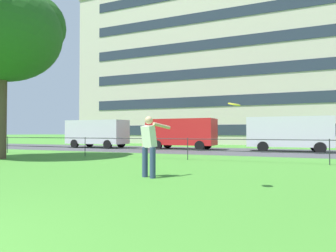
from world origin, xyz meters
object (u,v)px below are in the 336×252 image
at_px(panel_van_right, 181,132).
at_px(panel_van_far_left, 288,132).
at_px(frisbee, 234,104).
at_px(apartment_building_background, 237,68).
at_px(person_thrower, 149,144).
at_px(panel_van_left, 97,132).

xyz_separation_m(panel_van_right, panel_van_far_left, (7.27, -0.08, 0.00)).
relative_size(frisbee, panel_van_right, 0.07).
bearing_deg(apartment_building_background, person_thrower, -87.26).
bearing_deg(apartment_building_background, frisbee, -82.53).
bearing_deg(person_thrower, apartment_building_background, 92.74).
height_order(person_thrower, panel_van_far_left, panel_van_far_left).
relative_size(frisbee, apartment_building_background, 0.01).
bearing_deg(apartment_building_background, panel_van_far_left, -71.21).
distance_m(person_thrower, frisbee, 2.76).
relative_size(panel_van_left, apartment_building_background, 0.13).
xyz_separation_m(frisbee, apartment_building_background, (-3.79, 28.91, 7.35)).
bearing_deg(panel_van_left, panel_van_right, 3.16).
height_order(panel_van_far_left, apartment_building_background, apartment_building_background).
bearing_deg(frisbee, panel_van_left, 134.45).
bearing_deg(person_thrower, frisbee, -19.62).
distance_m(panel_van_left, panel_van_right, 7.14).
relative_size(panel_van_right, panel_van_far_left, 1.01).
bearing_deg(panel_van_right, apartment_building_background, 82.48).
distance_m(panel_van_far_left, apartment_building_background, 18.11).
bearing_deg(panel_van_right, person_thrower, -75.18).
relative_size(person_thrower, panel_van_far_left, 0.34).
relative_size(panel_van_left, panel_van_far_left, 1.01).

